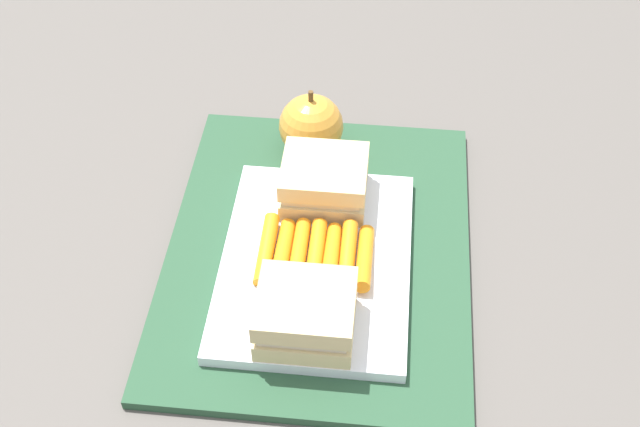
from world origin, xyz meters
name	(u,v)px	position (x,y,z in m)	size (l,w,h in m)	color
ground_plane	(319,254)	(0.00, 0.00, 0.00)	(2.40, 2.40, 0.00)	#56514C
lunchbag_mat	(319,250)	(0.00, 0.00, 0.01)	(0.36, 0.28, 0.01)	#284C33
food_tray	(316,263)	(-0.03, 0.00, 0.02)	(0.23, 0.17, 0.01)	white
sandwich_half_left	(306,314)	(-0.10, 0.00, 0.04)	(0.07, 0.08, 0.04)	#DBC189
sandwich_half_right	(324,181)	(0.05, 0.00, 0.04)	(0.07, 0.08, 0.04)	#DBC189
carrot_sticks_bundle	(315,254)	(-0.03, 0.00, 0.03)	(0.08, 0.10, 0.02)	orange
apple	(311,126)	(0.13, 0.02, 0.04)	(0.07, 0.07, 0.08)	gold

